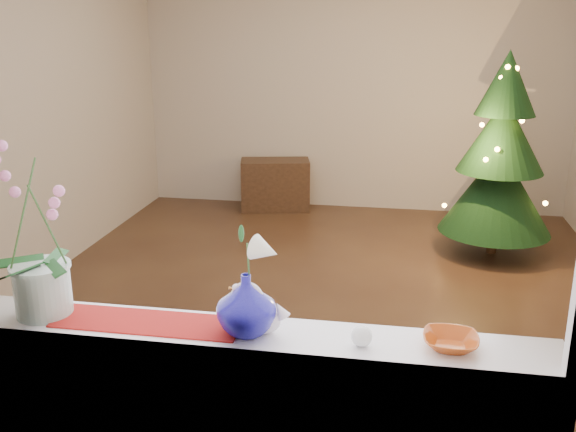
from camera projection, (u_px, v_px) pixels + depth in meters
The scene contains 15 objects.
ground at pixel (323, 297), 4.80m from camera, with size 5.00×5.00×0.00m, color #321E14.
wall_back at pixel (354, 84), 6.76m from camera, with size 4.50×0.10×2.70m, color #BBB0A4.
wall_front at pixel (236, 228), 2.05m from camera, with size 4.50×0.10×2.70m, color #BBB0A4.
wall_left at pixel (27, 110), 4.78m from camera, with size 0.10×5.00×2.70m, color #BBB0A4.
windowsill at pixel (248, 336), 2.31m from camera, with size 2.20×0.26×0.04m, color white.
window_frame at pixel (236, 118), 1.98m from camera, with size 2.22×0.06×1.60m, color white, non-canonical shape.
runner at pixel (148, 322), 2.36m from camera, with size 0.70×0.20×0.01m, color maroon.
orchid_pot at pixel (36, 232), 2.34m from camera, with size 0.23×0.23×0.66m, color silver, non-canonical shape.
swan at pixel (260, 309), 2.27m from camera, with size 0.21×0.10×0.18m, color silver, non-canonical shape.
blue_vase at pixel (246, 300), 2.25m from camera, with size 0.24×0.24×0.26m, color #0E0B69.
lily at pixel (245, 239), 2.19m from camera, with size 0.14×0.08×0.19m, color silver, non-canonical shape.
paperweight at pixel (362, 336), 2.19m from camera, with size 0.07×0.07×0.07m, color silver.
amber_dish at pixel (451, 342), 2.18m from camera, with size 0.16×0.16×0.04m, color #A64111.
xmas_tree at pixel (500, 155), 5.48m from camera, with size 0.96×0.96×1.77m, color black, non-canonical shape.
side_table at pixel (275, 185), 6.97m from camera, with size 0.73×0.37×0.55m, color black.
Camera 1 is at (0.50, -4.39, 1.99)m, focal length 40.00 mm.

